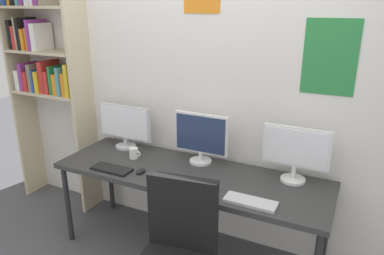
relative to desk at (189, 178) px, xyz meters
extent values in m
cube|color=silver|center=(0.00, 0.42, 0.61)|extent=(4.53, 0.10, 2.60)
cube|color=#287F3D|center=(0.88, 0.37, 0.94)|extent=(0.35, 0.01, 0.51)
cube|color=#333333|center=(0.00, 0.00, 0.03)|extent=(2.13, 0.68, 0.04)
cylinder|color=#262628|center=(-1.01, -0.29, -0.34)|extent=(0.04, 0.04, 0.70)
cylinder|color=#262628|center=(-1.01, 0.29, -0.34)|extent=(0.04, 0.04, 0.70)
cylinder|color=#262628|center=(1.01, 0.29, -0.34)|extent=(0.04, 0.04, 0.70)
cube|color=beige|center=(-2.01, 0.23, 0.35)|extent=(0.03, 0.28, 2.08)
cube|color=beige|center=(-1.21, 0.23, 0.35)|extent=(0.03, 0.28, 2.08)
cube|color=beige|center=(-1.61, 0.23, 0.46)|extent=(0.76, 0.28, 0.02)
cube|color=beige|center=(-1.61, 0.23, 0.85)|extent=(0.76, 0.28, 0.02)
cube|color=beige|center=(-1.61, 0.23, 1.25)|extent=(0.76, 0.28, 0.02)
cube|color=white|center=(-1.94, 0.23, 0.57)|extent=(0.06, 0.22, 0.20)
cube|color=#8C338C|center=(-1.88, 0.23, 0.60)|extent=(0.04, 0.22, 0.26)
cube|color=red|center=(-1.83, 0.23, 0.56)|extent=(0.05, 0.22, 0.19)
cube|color=gray|center=(-1.77, 0.24, 0.60)|extent=(0.05, 0.22, 0.26)
cube|color=#1E4799|center=(-1.72, 0.22, 0.58)|extent=(0.03, 0.22, 0.21)
cube|color=gold|center=(-1.68, 0.23, 0.57)|extent=(0.05, 0.22, 0.20)
cube|color=red|center=(-1.62, 0.24, 0.62)|extent=(0.06, 0.22, 0.30)
cube|color=red|center=(-1.56, 0.23, 0.58)|extent=(0.05, 0.22, 0.21)
cube|color=#287F3D|center=(-1.51, 0.24, 0.60)|extent=(0.03, 0.22, 0.26)
cube|color=orange|center=(-1.45, 0.24, 0.57)|extent=(0.05, 0.22, 0.20)
cube|color=teal|center=(-1.40, 0.23, 0.60)|extent=(0.04, 0.22, 0.26)
cube|color=orange|center=(-1.34, 0.24, 0.58)|extent=(0.05, 0.22, 0.21)
cube|color=gold|center=(-1.29, 0.22, 0.62)|extent=(0.04, 0.22, 0.30)
cube|color=black|center=(-1.95, 0.24, 1.00)|extent=(0.03, 0.22, 0.27)
cube|color=red|center=(-1.90, 0.23, 0.97)|extent=(0.04, 0.22, 0.21)
cube|color=tan|center=(-1.86, 0.23, 1.01)|extent=(0.02, 0.22, 0.30)
cube|color=black|center=(-1.82, 0.22, 1.01)|extent=(0.04, 0.22, 0.29)
cube|color=orange|center=(-1.78, 0.23, 0.96)|extent=(0.04, 0.22, 0.19)
cube|color=orange|center=(-1.74, 0.24, 0.97)|extent=(0.03, 0.22, 0.20)
cube|color=#8C338C|center=(-1.70, 0.23, 1.00)|extent=(0.04, 0.22, 0.28)
cube|color=white|center=(-1.64, 0.23, 0.99)|extent=(0.05, 0.22, 0.24)
cube|color=black|center=(0.22, -0.54, 0.06)|extent=(0.45, 0.13, 0.48)
cylinder|color=silver|center=(-0.74, 0.21, 0.06)|extent=(0.18, 0.18, 0.02)
cylinder|color=silver|center=(-0.74, 0.21, 0.10)|extent=(0.03, 0.03, 0.07)
cube|color=silver|center=(-0.74, 0.21, 0.29)|extent=(0.53, 0.03, 0.30)
cube|color=white|center=(-0.74, 0.20, 0.29)|extent=(0.49, 0.01, 0.27)
cylinder|color=silver|center=(0.00, 0.21, 0.06)|extent=(0.18, 0.18, 0.02)
cylinder|color=silver|center=(0.00, 0.21, 0.10)|extent=(0.03, 0.03, 0.06)
cube|color=silver|center=(0.00, 0.21, 0.30)|extent=(0.46, 0.03, 0.33)
cube|color=navy|center=(0.00, 0.20, 0.30)|extent=(0.42, 0.01, 0.30)
cylinder|color=silver|center=(0.74, 0.21, 0.06)|extent=(0.18, 0.18, 0.02)
cylinder|color=silver|center=(0.74, 0.21, 0.12)|extent=(0.03, 0.03, 0.10)
cube|color=silver|center=(0.74, 0.21, 0.31)|extent=(0.48, 0.03, 0.30)
cube|color=white|center=(0.74, 0.20, 0.31)|extent=(0.44, 0.01, 0.27)
cube|color=black|center=(-0.56, -0.23, 0.06)|extent=(0.32, 0.13, 0.02)
cube|color=silver|center=(0.56, -0.23, 0.06)|extent=(0.34, 0.13, 0.02)
ellipsoid|color=black|center=(-0.33, -0.17, 0.07)|extent=(0.06, 0.10, 0.03)
cylinder|color=white|center=(-0.54, 0.04, 0.10)|extent=(0.08, 0.08, 0.09)
torus|color=white|center=(-0.50, 0.04, 0.10)|extent=(0.06, 0.01, 0.06)
camera|label=1|loc=(1.13, -2.26, 1.29)|focal=33.93mm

